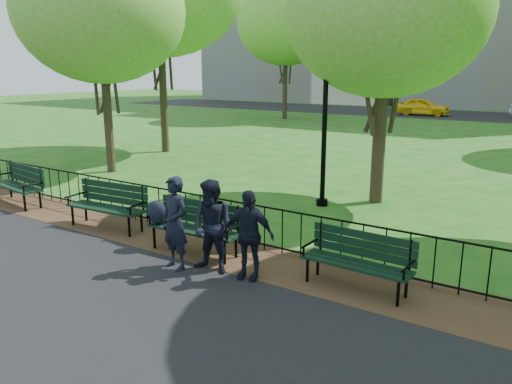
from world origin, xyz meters
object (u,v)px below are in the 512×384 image
Objects in this scene: person_left at (175,223)px; tree_near_w at (100,11)px; park_bench_left_a at (109,201)px; person_mid at (213,227)px; park_bench_left_b at (20,180)px; park_bench_right_a at (359,255)px; tree_far_w at (286,23)px; person_right at (248,235)px; taxi at (423,107)px; park_bench_main at (180,217)px; lamppost at (324,126)px; tree_near_e at (387,11)px.

tree_near_w is at bearing 155.51° from person_left.
person_mid is at bearing -16.42° from park_bench_left_a.
park_bench_left_b reaches higher than park_bench_right_a.
park_bench_left_a is at bearing -68.12° from tree_far_w.
person_right reaches higher than taxi.
park_bench_main is 0.53× the size of lamppost.
park_bench_left_b is 1.24× the size of person_mid.
park_bench_left_b is 1.21× the size of person_left.
tree_far_w is (-9.51, 23.68, 5.87)m from park_bench_left_a.
park_bench_left_a is at bearing 171.02° from person_left.
tree_near_w is at bearing 116.05° from park_bench_left_b.
park_bench_left_a is 5.48m from lamppost.
person_right reaches higher than park_bench_left_b.
park_bench_main is 2.27m from park_bench_left_a.
park_bench_left_a is 0.21× the size of tree_far_w.
park_bench_left_a is 3.52m from park_bench_left_b.
tree_near_w reaches higher than park_bench_left_b.
person_mid reaches higher than park_bench_right_a.
park_bench_main is 0.51× the size of taxi.
person_mid is (-2.34, -0.77, 0.25)m from park_bench_right_a.
tree_near_e is (4.10, 5.42, 4.19)m from park_bench_left_a.
person_left is at bearing -176.40° from person_right.
taxi is (-4.40, 32.01, 0.01)m from park_bench_main.
park_bench_main is 0.21× the size of tree_far_w.
tree_far_w is 2.41× the size of taxi.
tree_near_w is 4.65× the size of person_mid.
park_bench_left_b is 9.33m from park_bench_right_a.
tree_near_w is at bearing 143.09° from person_mid.
tree_far_w reaches higher than park_bench_left_b.
park_bench_right_a is at bearing -57.06° from lamppost.
tree_far_w is (-15.32, 23.59, 5.92)m from park_bench_right_a.
tree_far_w is 28.39m from person_right.
person_left is (12.33, -24.60, -5.65)m from tree_far_w.
tree_near_e is 4.20× the size of person_left.
person_right is (13.63, -24.24, -5.72)m from tree_far_w.
park_bench_right_a is 0.24× the size of tree_near_w.
tree_near_w reaches higher than person_right.
park_bench_left_a reaches higher than park_bench_right_a.
park_bench_main is 1.11× the size of park_bench_right_a.
person_left is at bearing -173.84° from taxi.
person_right is (4.12, -0.56, 0.15)m from park_bench_left_a.
person_mid is 0.42× the size of taxi.
park_bench_main is at bearing -100.15° from lamppost.
tree_far_w is 5.65× the size of person_left.
park_bench_main is 0.29× the size of tree_near_e.
lamppost reaches higher than park_bench_left_a.
tree_near_w is (-10.74, 4.15, 4.68)m from park_bench_right_a.
park_bench_main is at bearing -173.62° from park_bench_right_a.
lamppost is (3.07, 4.31, 1.42)m from park_bench_left_a.
tree_near_e is at bearing 68.54° from park_bench_main.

